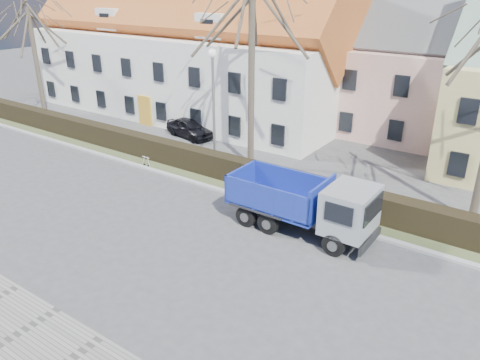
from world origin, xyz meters
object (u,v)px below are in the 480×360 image
Objects in this scene: dump_truck at (296,201)px; streetlight at (214,111)px; cart_frame at (143,161)px; parked_car_a at (190,128)px.

dump_truck is 0.98× the size of streetlight.
cart_frame is (-3.57, -2.17, -3.04)m from streetlight.
dump_truck is 1.73× the size of parked_car_a.
cart_frame is at bearing -154.36° from parked_car_a.
parked_car_a is (-4.97, 3.61, -2.75)m from streetlight.
streetlight is at bearing 153.38° from dump_truck.
parked_car_a is at bearing 144.01° from streetlight.
streetlight is (-7.24, 3.68, 2.08)m from dump_truck.
streetlight is 5.17m from cart_frame.
dump_truck is at bearing -26.96° from streetlight.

